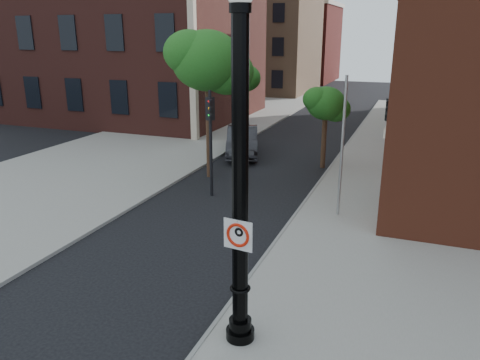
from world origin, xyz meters
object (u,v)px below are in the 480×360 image
at_px(lamppost, 240,195).
at_px(traffic_signal_left, 210,126).
at_px(traffic_signal_right, 388,127).
at_px(no_parking_sign, 238,235).
at_px(parked_car, 242,141).

relative_size(lamppost, traffic_signal_left, 1.69).
height_order(lamppost, traffic_signal_right, lamppost).
bearing_deg(lamppost, no_parking_sign, -82.40).
relative_size(no_parking_sign, traffic_signal_right, 0.15).
height_order(lamppost, no_parking_sign, lamppost).
relative_size(lamppost, traffic_signal_right, 1.73).
bearing_deg(no_parking_sign, lamppost, 104.63).
xyz_separation_m(no_parking_sign, parked_car, (-5.84, 15.66, -1.86)).
relative_size(parked_car, traffic_signal_left, 1.09).
relative_size(no_parking_sign, parked_car, 0.13).
bearing_deg(traffic_signal_left, lamppost, -39.14).
distance_m(traffic_signal_left, traffic_signal_right, 7.13).
bearing_deg(traffic_signal_right, parked_car, 127.15).
distance_m(lamppost, traffic_signal_right, 11.52).
bearing_deg(lamppost, traffic_signal_right, 79.91).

